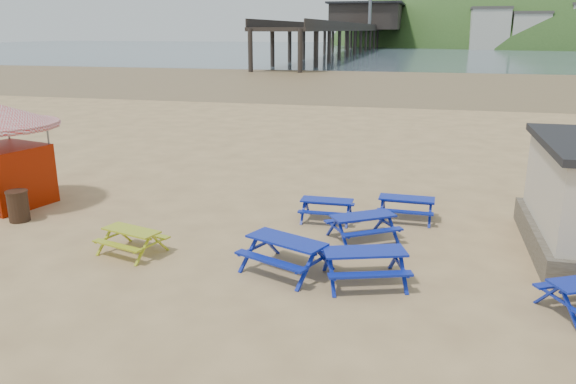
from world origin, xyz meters
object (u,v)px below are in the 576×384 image
(picnic_table_blue_a, at_px, (327,210))
(ice_cream_kiosk, at_px, (2,142))
(picnic_table_blue_b, at_px, (406,208))
(picnic_table_yellow, at_px, (132,241))
(litter_bin, at_px, (18,206))

(picnic_table_blue_a, height_order, ice_cream_kiosk, ice_cream_kiosk)
(picnic_table_blue_b, height_order, ice_cream_kiosk, ice_cream_kiosk)
(picnic_table_blue_a, distance_m, picnic_table_blue_b, 2.59)
(ice_cream_kiosk, bearing_deg, picnic_table_yellow, -10.98)
(picnic_table_blue_a, height_order, picnic_table_yellow, picnic_table_blue_a)
(picnic_table_yellow, bearing_deg, picnic_table_blue_a, 56.37)
(ice_cream_kiosk, bearing_deg, picnic_table_blue_b, 21.38)
(ice_cream_kiosk, xyz_separation_m, litter_bin, (1.52, -1.42, -1.73))
(picnic_table_blue_b, distance_m, ice_cream_kiosk, 13.88)
(picnic_table_yellow, bearing_deg, ice_cream_kiosk, 170.75)
(picnic_table_blue_a, bearing_deg, litter_bin, -166.30)
(litter_bin, bearing_deg, picnic_table_yellow, -17.82)
(ice_cream_kiosk, relative_size, litter_bin, 4.78)
(picnic_table_blue_a, bearing_deg, picnic_table_blue_b, 15.04)
(picnic_table_blue_b, bearing_deg, ice_cream_kiosk, -171.16)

